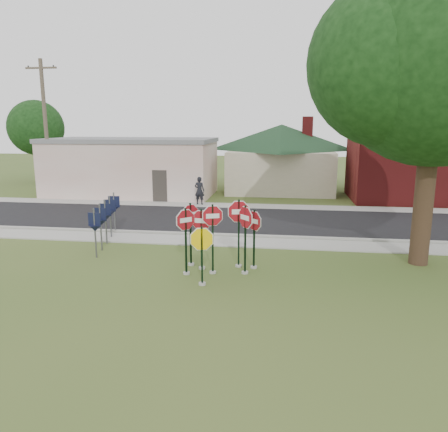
# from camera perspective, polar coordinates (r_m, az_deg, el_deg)

# --- Properties ---
(ground) EXTENTS (120.00, 120.00, 0.00)m
(ground) POSITION_cam_1_polar(r_m,az_deg,el_deg) (14.52, -1.95, -9.19)
(ground) COLOR #3D5720
(ground) RESTS_ON ground
(sidewalk_near) EXTENTS (60.00, 1.60, 0.06)m
(sidewalk_near) POSITION_cam_1_polar(r_m,az_deg,el_deg) (19.68, 0.80, -3.38)
(sidewalk_near) COLOR gray
(sidewalk_near) RESTS_ON ground
(road) EXTENTS (60.00, 7.00, 0.04)m
(road) POSITION_cam_1_polar(r_m,az_deg,el_deg) (24.03, 2.15, -0.60)
(road) COLOR black
(road) RESTS_ON ground
(sidewalk_far) EXTENTS (60.00, 1.60, 0.06)m
(sidewalk_far) POSITION_cam_1_polar(r_m,az_deg,el_deg) (28.22, 3.04, 1.30)
(sidewalk_far) COLOR gray
(sidewalk_far) RESTS_ON ground
(curb) EXTENTS (60.00, 0.20, 0.14)m
(curb) POSITION_cam_1_polar(r_m,az_deg,el_deg) (20.63, 1.15, -2.55)
(curb) COLOR gray
(curb) RESTS_ON ground
(stop_sign_center) EXTENTS (0.96, 0.37, 2.61)m
(stop_sign_center) POSITION_cam_1_polar(r_m,az_deg,el_deg) (15.27, -1.50, -1.78)
(stop_sign_center) COLOR #99978F
(stop_sign_center) RESTS_ON ground
(stop_sign_yellow) EXTENTS (1.05, 0.24, 2.10)m
(stop_sign_yellow) POSITION_cam_1_polar(r_m,az_deg,el_deg) (14.27, -2.91, -4.32)
(stop_sign_yellow) COLOR #99978F
(stop_sign_yellow) RESTS_ON ground
(stop_sign_left) EXTENTS (0.73, 0.75, 2.49)m
(stop_sign_left) POSITION_cam_1_polar(r_m,az_deg,el_deg) (15.25, -5.02, -2.14)
(stop_sign_left) COLOR #99978F
(stop_sign_left) RESTS_ON ground
(stop_sign_right) EXTENTS (0.71, 0.83, 2.59)m
(stop_sign_right) POSITION_cam_1_polar(r_m,az_deg,el_deg) (15.26, 2.80, -1.81)
(stop_sign_right) COLOR #99978F
(stop_sign_right) RESTS_ON ground
(stop_sign_back_right) EXTENTS (1.11, 0.25, 2.67)m
(stop_sign_back_right) POSITION_cam_1_polar(r_m,az_deg,el_deg) (15.97, 1.95, -0.93)
(stop_sign_back_right) COLOR #99978F
(stop_sign_back_right) RESTS_ON ground
(stop_sign_back_left) EXTENTS (1.04, 0.24, 2.35)m
(stop_sign_back_left) POSITION_cam_1_polar(r_m,az_deg,el_deg) (15.80, -2.96, -1.98)
(stop_sign_back_left) COLOR #99978F
(stop_sign_back_left) RESTS_ON ground
(stop_sign_far_right) EXTENTS (0.70, 0.76, 2.30)m
(stop_sign_far_right) POSITION_cam_1_polar(r_m,az_deg,el_deg) (15.91, 3.97, -2.06)
(stop_sign_far_right) COLOR #99978F
(stop_sign_far_right) RESTS_ON ground
(stop_sign_far_left) EXTENTS (0.68, 0.88, 2.50)m
(stop_sign_far_left) POSITION_cam_1_polar(r_m,az_deg,el_deg) (16.22, -4.41, -1.22)
(stop_sign_far_left) COLOR #99978F
(stop_sign_far_left) RESTS_ON ground
(route_sign_row) EXTENTS (1.43, 4.63, 2.00)m
(route_sign_row) POSITION_cam_1_polar(r_m,az_deg,el_deg) (19.86, -15.21, -0.13)
(route_sign_row) COLOR #59595E
(route_sign_row) RESTS_ON ground
(building_stucco) EXTENTS (12.20, 6.20, 4.20)m
(building_stucco) POSITION_cam_1_polar(r_m,az_deg,el_deg) (33.47, -11.97, 6.40)
(building_stucco) COLOR silver
(building_stucco) RESTS_ON ground
(building_house) EXTENTS (11.60, 11.60, 6.20)m
(building_house) POSITION_cam_1_polar(r_m,az_deg,el_deg) (35.37, 7.49, 9.27)
(building_house) COLOR #C2B49A
(building_house) RESTS_ON ground
(building_brick) EXTENTS (10.20, 6.20, 4.75)m
(building_brick) POSITION_cam_1_polar(r_m,az_deg,el_deg) (33.38, 24.87, 5.98)
(building_brick) COLOR maroon
(building_brick) RESTS_ON ground
(oak_tree) EXTENTS (11.35, 10.75, 11.45)m
(oak_tree) POSITION_cam_1_polar(r_m,az_deg,el_deg) (17.76, 26.14, 18.33)
(oak_tree) COLOR #2F2115
(oak_tree) RESTS_ON ground
(utility_pole_near) EXTENTS (2.20, 0.26, 9.50)m
(utility_pole_near) POSITION_cam_1_polar(r_m,az_deg,el_deg) (32.90, -22.24, 10.61)
(utility_pole_near) COLOR #4C3F32
(utility_pole_near) RESTS_ON ground
(bg_tree_left) EXTENTS (4.90, 4.90, 7.35)m
(bg_tree_left) POSITION_cam_1_polar(r_m,az_deg,el_deg) (43.52, -23.35, 10.52)
(bg_tree_left) COLOR #2F2115
(bg_tree_left) RESTS_ON ground
(pedestrian) EXTENTS (0.71, 0.51, 1.82)m
(pedestrian) POSITION_cam_1_polar(r_m,az_deg,el_deg) (28.56, -3.22, 3.34)
(pedestrian) COLOR black
(pedestrian) RESTS_ON sidewalk_far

